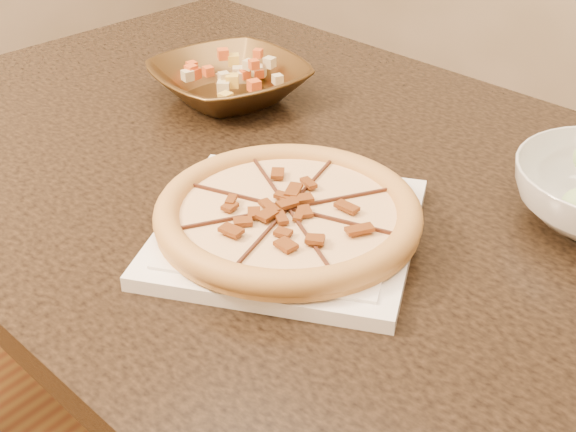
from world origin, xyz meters
name	(u,v)px	position (x,y,z in m)	size (l,w,h in m)	color
dining_table	(298,232)	(-0.03, 0.14, 0.65)	(1.49, 1.04, 0.75)	#322316
plate	(288,230)	(0.07, 0.00, 0.76)	(0.39, 0.39, 0.02)	white
pizza	(288,213)	(0.07, 0.00, 0.78)	(0.32, 0.32, 0.03)	gold
bronze_bowl	(230,82)	(-0.27, 0.26, 0.78)	(0.24, 0.24, 0.06)	brown
mixed_dish	(228,56)	(-0.27, 0.26, 0.82)	(0.12, 0.12, 0.03)	tan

